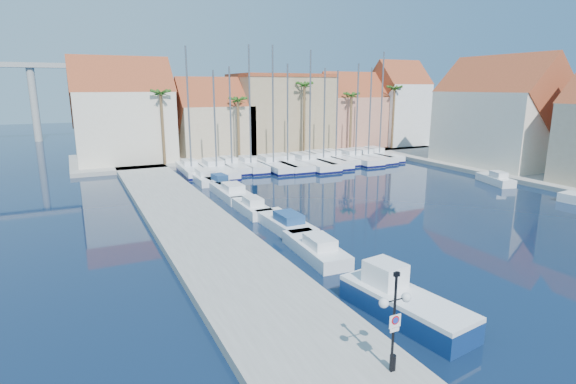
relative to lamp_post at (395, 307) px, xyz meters
name	(u,v)px	position (x,y,z in m)	size (l,w,h in m)	color
ground	(445,290)	(7.28, 4.82, -2.94)	(260.00, 260.00, 0.00)	black
quay_west	(202,234)	(-1.72, 18.32, -2.69)	(6.00, 77.00, 0.50)	gray
shore_north	(263,152)	(17.28, 52.82, -2.69)	(54.00, 16.00, 0.50)	gray
shore_east	(561,178)	(39.28, 19.82, -2.69)	(12.00, 60.00, 0.50)	gray
lamp_post	(395,307)	(0.00, 0.00, 0.00)	(1.26, 0.34, 3.72)	black
bollard	(393,363)	(0.11, 0.06, -2.16)	(0.23, 0.23, 0.57)	black
fishing_boat	(402,302)	(3.44, 3.58, -2.19)	(3.03, 6.66, 2.25)	navy
motorboat_west_0	(316,248)	(3.65, 11.80, -2.43)	(2.30, 6.17, 1.40)	white
motorboat_west_1	(285,223)	(4.18, 17.27, -2.43)	(2.19, 6.53, 1.40)	white
motorboat_west_2	(251,207)	(3.61, 22.62, -2.43)	(1.79, 5.47, 1.40)	white
motorboat_west_3	(231,192)	(3.88, 28.48, -2.43)	(2.36, 7.06, 1.40)	white
motorboat_west_4	(218,182)	(4.07, 33.27, -2.43)	(2.17, 5.46, 1.40)	white
motorboat_west_5	(204,176)	(3.56, 36.85, -2.43)	(2.41, 7.43, 1.40)	white
motorboat_east_1	(496,179)	(31.26, 21.80, -2.43)	(3.00, 5.24, 1.40)	white
sailboat_0	(191,169)	(3.24, 41.42, -2.29)	(2.65, 8.70, 14.56)	white
sailboat_1	(215,169)	(5.93, 40.37, -2.38)	(3.32, 11.14, 11.97)	white
sailboat_2	(231,166)	(8.26, 41.60, -2.34)	(2.58, 9.04, 12.46)	white
sailboat_3	(250,165)	(10.53, 40.91, -2.28)	(2.51, 8.57, 14.93)	white
sailboat_4	(272,164)	(13.27, 40.37, -2.33)	(3.04, 10.60, 14.94)	white
sailboat_5	(285,163)	(15.26, 40.49, -2.37)	(2.97, 11.11, 12.84)	white
sailboat_6	(307,162)	(18.13, 40.02, -2.36)	(3.23, 12.06, 14.51)	white
sailboat_7	(321,160)	(20.70, 40.79, -2.38)	(3.74, 12.17, 12.44)	white
sailboat_8	(334,158)	(23.03, 41.37, -2.36)	(2.73, 9.80, 12.21)	white
sailboat_9	(353,158)	(25.58, 40.47, -2.36)	(3.03, 10.87, 13.09)	white
sailboat_10	(365,156)	(27.90, 40.80, -2.36)	(3.47, 10.56, 12.64)	white
sailboat_11	(377,155)	(30.22, 41.22, -2.32)	(3.17, 9.94, 14.75)	white
building_0	(123,115)	(-2.72, 51.82, 3.58)	(12.30, 9.00, 13.50)	beige
building_1	(213,122)	(9.28, 51.82, 2.36)	(10.30, 8.00, 11.00)	tan
building_2	(280,112)	(20.28, 52.82, 3.32)	(14.20, 10.20, 11.50)	tan
building_3	(349,113)	(32.28, 51.82, 2.92)	(10.30, 8.00, 12.00)	tan
building_4	(397,106)	(41.28, 50.82, 4.03)	(8.30, 8.00, 14.00)	white
building_6	(499,116)	(39.28, 28.82, 3.58)	(9.00, 14.30, 13.50)	beige
palm_0	(161,95)	(1.28, 46.82, 6.14)	(2.60, 2.60, 10.15)	brown
palm_1	(238,102)	(11.28, 46.82, 5.20)	(2.60, 2.60, 9.15)	brown
palm_2	(304,88)	(21.28, 46.82, 7.08)	(2.60, 2.60, 11.15)	brown
palm_3	(352,97)	(29.28, 46.82, 5.67)	(2.60, 2.60, 9.65)	brown
palm_4	(395,91)	(37.28, 46.82, 6.61)	(2.60, 2.60, 10.65)	brown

